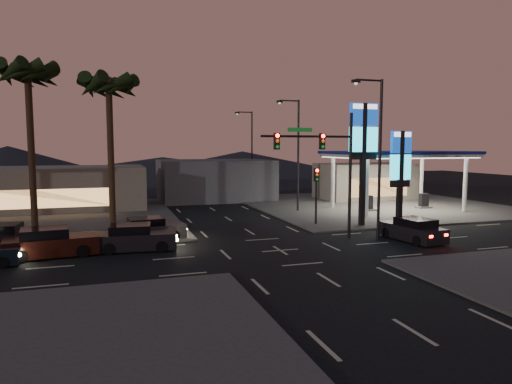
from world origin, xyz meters
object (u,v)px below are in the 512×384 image
object	(u,v)px
car_lane_a_front	(135,238)
car_lane_b_front	(150,229)
pylon_sign_tall	(363,139)
car_lane_a_mid	(50,243)
suv_station	(413,230)
traffic_signal_mast	(326,157)
gas_station	(398,155)
pylon_sign_short	(400,164)
car_lane_b_mid	(4,238)

from	to	relation	value
car_lane_a_front	car_lane_b_front	bearing A→B (deg)	69.05
pylon_sign_tall	car_lane_a_mid	distance (m)	21.73
car_lane_a_front	car_lane_a_mid	world-z (taller)	car_lane_a_mid
car_lane_a_front	suv_station	size ratio (longest dim) A/B	1.04
car_lane_a_front	suv_station	world-z (taller)	car_lane_a_front
traffic_signal_mast	car_lane_a_mid	size ratio (longest dim) A/B	1.61
car_lane_b_front	car_lane_a_mid	bearing A→B (deg)	-151.77
traffic_signal_mast	car_lane_a_front	world-z (taller)	traffic_signal_mast
suv_station	gas_station	bearing A→B (deg)	59.23
car_lane_b_front	pylon_sign_tall	bearing A→B (deg)	0.62
pylon_sign_short	suv_station	bearing A→B (deg)	-115.46
pylon_sign_short	car_lane_a_front	world-z (taller)	pylon_sign_short
car_lane_b_mid	suv_station	xyz separation A→B (m)	(23.86, -4.96, -0.02)
gas_station	car_lane_a_front	xyz separation A→B (m)	(-23.85, -9.41, -4.39)
car_lane_b_mid	pylon_sign_tall	bearing A→B (deg)	1.26
car_lane_a_front	pylon_sign_short	bearing A→B (deg)	5.77
pylon_sign_short	suv_station	size ratio (longest dim) A/B	1.54
car_lane_b_front	suv_station	size ratio (longest dim) A/B	0.99
traffic_signal_mast	car_lane_b_front	world-z (taller)	traffic_signal_mast
pylon_sign_tall	car_lane_b_mid	world-z (taller)	pylon_sign_tall
pylon_sign_short	suv_station	xyz separation A→B (m)	(-2.13, -4.48, -3.98)
car_lane_a_mid	car_lane_b_front	bearing A→B (deg)	28.23
gas_station	car_lane_b_front	world-z (taller)	gas_station
car_lane_b_front	car_lane_b_mid	xyz separation A→B (m)	(-8.19, -0.35, 0.03)
car_lane_b_front	car_lane_b_mid	bearing A→B (deg)	-177.54
pylon_sign_short	suv_station	world-z (taller)	pylon_sign_short
car_lane_a_mid	suv_station	world-z (taller)	car_lane_a_mid
car_lane_a_front	car_lane_b_front	size ratio (longest dim) A/B	1.05
suv_station	traffic_signal_mast	bearing A→B (deg)	158.95
gas_station	car_lane_b_front	size ratio (longest dim) A/B	2.72
car_lane_a_front	car_lane_b_mid	bearing A→B (deg)	161.48
car_lane_b_front	suv_station	distance (m)	16.55
pylon_sign_tall	car_lane_b_mid	distance (m)	24.18
pylon_sign_tall	car_lane_b_front	bearing A→B (deg)	-179.38
pylon_sign_short	car_lane_a_front	xyz separation A→B (m)	(-18.85, -1.91, -3.96)
gas_station	car_lane_a_mid	bearing A→B (deg)	-161.25
gas_station	traffic_signal_mast	size ratio (longest dim) A/B	1.53
pylon_sign_tall	car_lane_a_mid	bearing A→B (deg)	-171.54
traffic_signal_mast	car_lane_a_mid	distance (m)	16.63
car_lane_a_mid	suv_station	distance (m)	21.25
traffic_signal_mast	car_lane_a_mid	world-z (taller)	traffic_signal_mast
pylon_sign_short	car_lane_b_mid	size ratio (longest dim) A/B	1.49
car_lane_b_mid	pylon_sign_short	bearing A→B (deg)	-1.07
traffic_signal_mast	car_lane_a_mid	xyz separation A→B (m)	(-16.00, 0.43, -4.50)
pylon_sign_short	car_lane_a_mid	bearing A→B (deg)	-174.87
gas_station	car_lane_a_mid	distance (m)	30.15
car_lane_b_mid	suv_station	bearing A→B (deg)	-11.75
gas_station	suv_station	size ratio (longest dim) A/B	2.69
car_lane_a_mid	suv_station	xyz separation A→B (m)	(21.11, -2.39, -0.05)
car_lane_a_front	pylon_sign_tall	bearing A→B (deg)	10.08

